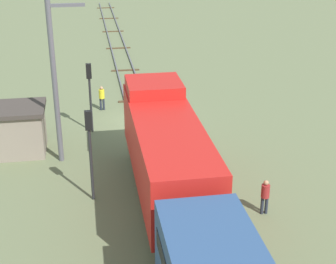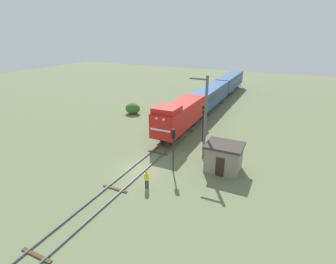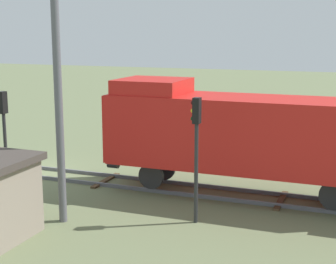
# 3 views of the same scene
# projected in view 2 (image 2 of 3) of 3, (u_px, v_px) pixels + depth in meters

# --- Properties ---
(ground_plane) EXTENTS (142.57, 142.57, 0.00)m
(ground_plane) POSITION_uv_depth(u_px,v_px,m) (139.00, 169.00, 25.89)
(ground_plane) COLOR #66704C
(railway_track) EXTENTS (2.40, 95.05, 0.16)m
(railway_track) POSITION_uv_depth(u_px,v_px,m) (139.00, 168.00, 25.86)
(railway_track) COLOR #595960
(railway_track) RESTS_ON ground
(locomotive) EXTENTS (2.90, 11.60, 4.60)m
(locomotive) POSITION_uv_depth(u_px,v_px,m) (179.00, 115.00, 33.28)
(locomotive) COLOR red
(locomotive) RESTS_ON railway_track
(passenger_car_leading) EXTENTS (2.84, 14.00, 3.66)m
(passenger_car_leading) POSITION_uv_depth(u_px,v_px,m) (210.00, 95.00, 44.58)
(passenger_car_leading) COLOR #2D4C7A
(passenger_car_leading) RESTS_ON railway_track
(passenger_car_trailing) EXTENTS (2.84, 14.00, 3.66)m
(passenger_car_trailing) POSITION_uv_depth(u_px,v_px,m) (230.00, 81.00, 56.86)
(passenger_car_trailing) COLOR #2D4C7A
(passenger_car_trailing) RESTS_ON railway_track
(traffic_signal_near) EXTENTS (0.32, 0.34, 4.35)m
(traffic_signal_near) POSITION_uv_depth(u_px,v_px,m) (173.00, 143.00, 24.40)
(traffic_signal_near) COLOR #262628
(traffic_signal_near) RESTS_ON ground
(traffic_signal_mid) EXTENTS (0.32, 0.34, 4.50)m
(traffic_signal_mid) POSITION_uv_depth(u_px,v_px,m) (204.00, 117.00, 31.28)
(traffic_signal_mid) COLOR #262628
(traffic_signal_mid) RESTS_ON ground
(worker_near_track) EXTENTS (0.38, 0.38, 1.70)m
(worker_near_track) POSITION_uv_depth(u_px,v_px,m) (147.00, 178.00, 22.35)
(worker_near_track) COLOR #262B38
(worker_near_track) RESTS_ON ground
(worker_by_signal) EXTENTS (0.38, 0.38, 1.70)m
(worker_by_signal) POSITION_uv_depth(u_px,v_px,m) (157.00, 119.00, 37.25)
(worker_by_signal) COLOR #262B38
(worker_by_signal) RESTS_ON ground
(catenary_mast) EXTENTS (1.94, 0.28, 8.81)m
(catenary_mast) POSITION_uv_depth(u_px,v_px,m) (205.00, 117.00, 26.33)
(catenary_mast) COLOR #595960
(catenary_mast) RESTS_ON ground
(relay_hut) EXTENTS (3.50, 2.90, 2.74)m
(relay_hut) POSITION_uv_depth(u_px,v_px,m) (224.00, 157.00, 25.23)
(relay_hut) COLOR gray
(relay_hut) RESTS_ON ground
(bush_near) EXTENTS (2.47, 2.02, 1.80)m
(bush_near) POSITION_uv_depth(u_px,v_px,m) (133.00, 108.00, 42.66)
(bush_near) COLOR #386726
(bush_near) RESTS_ON ground
(bush_mid) EXTENTS (1.34, 1.10, 0.98)m
(bush_mid) POSITION_uv_depth(u_px,v_px,m) (176.00, 107.00, 44.74)
(bush_mid) COLOR #306926
(bush_mid) RESTS_ON ground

